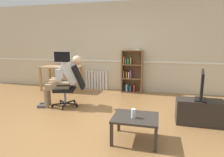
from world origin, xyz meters
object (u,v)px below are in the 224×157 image
object	(u,v)px
radiator	(97,80)
drinking_glass	(133,113)
computer_desk	(61,70)
office_chair	(71,84)
person_seated	(64,79)
computer_mouse	(68,67)
keyboard	(59,67)
tv_stand	(199,112)
tv_screen	(202,85)
bookshelf	(131,72)
coffee_table	(135,120)
imac_monitor	(62,57)

from	to	relation	value
radiator	drinking_glass	xyz separation A→B (m)	(1.60, -3.08, 0.15)
computer_desk	office_chair	xyz separation A→B (m)	(0.99, -1.36, -0.12)
computer_desk	drinking_glass	xyz separation A→B (m)	(2.64, -2.69, -0.19)
person_seated	computer_mouse	bearing A→B (deg)	-173.96
keyboard	person_seated	size ratio (longest dim) A/B	0.34
tv_stand	computer_mouse	bearing A→B (deg)	154.72
keyboard	computer_mouse	xyz separation A→B (m)	(0.28, 0.02, 0.01)
computer_mouse	tv_screen	world-z (taller)	tv_screen
computer_desk	tv_stand	world-z (taller)	computer_desk
computer_desk	radiator	distance (m)	1.16
tv_stand	tv_screen	world-z (taller)	tv_screen
computer_desk	keyboard	size ratio (longest dim) A/B	3.01
bookshelf	tv_screen	size ratio (longest dim) A/B	1.66
bookshelf	person_seated	xyz separation A→B (m)	(-1.34, -1.70, 0.04)
tv_stand	coffee_table	xyz separation A→B (m)	(-1.08, -0.90, 0.11)
tv_stand	computer_desk	bearing A→B (deg)	155.04
tv_screen	drinking_glass	bearing A→B (deg)	141.22
computer_desk	office_chair	world-z (taller)	office_chair
keyboard	person_seated	world-z (taller)	person_seated
computer_mouse	computer_desk	bearing A→B (deg)	158.64
computer_mouse	office_chair	bearing A→B (deg)	-61.19
drinking_glass	office_chair	bearing A→B (deg)	141.12
coffee_table	drinking_glass	xyz separation A→B (m)	(-0.03, -0.05, 0.12)
computer_desk	person_seated	size ratio (longest dim) A/B	1.01
person_seated	keyboard	bearing A→B (deg)	-163.67
radiator	tv_stand	distance (m)	3.45
coffee_table	drinking_glass	distance (m)	0.13
keyboard	coffee_table	world-z (taller)	keyboard
computer_mouse	tv_stand	world-z (taller)	computer_mouse
imac_monitor	office_chair	bearing A→B (deg)	-55.89
computer_desk	computer_mouse	distance (m)	0.35
radiator	computer_desk	bearing A→B (deg)	-159.34
coffee_table	tv_screen	bearing A→B (deg)	39.64
radiator	drinking_glass	world-z (taller)	radiator
coffee_table	computer_mouse	bearing A→B (deg)	133.10
bookshelf	tv_screen	bearing A→B (deg)	-52.24
drinking_glass	computer_mouse	bearing A→B (deg)	132.22
bookshelf	office_chair	size ratio (longest dim) A/B	1.33
keyboard	tv_stand	bearing A→B (deg)	-23.33
person_seated	tv_screen	bearing A→B (deg)	67.49
drinking_glass	computer_desk	bearing A→B (deg)	134.45
imac_monitor	computer_mouse	size ratio (longest dim) A/B	5.93
office_chair	tv_screen	bearing A→B (deg)	66.15
radiator	drinking_glass	distance (m)	3.47
computer_desk	person_seated	world-z (taller)	person_seated
computer_mouse	person_seated	size ratio (longest dim) A/B	0.08
computer_mouse	tv_stand	xyz separation A→B (m)	(3.43, -1.62, -0.54)
tv_screen	bookshelf	bearing A→B (deg)	48.48
imac_monitor	keyboard	distance (m)	0.34
bookshelf	imac_monitor	bearing A→B (deg)	-174.30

